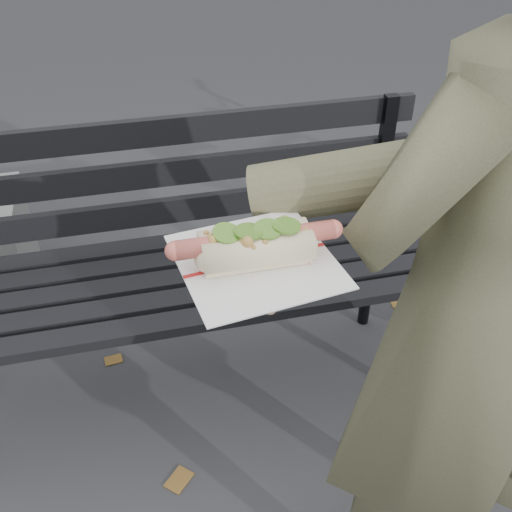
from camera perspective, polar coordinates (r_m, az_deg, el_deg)
The scene contains 4 objects.
park_bench at distance 1.75m, azimuth -8.02°, elevation 0.62°, with size 1.50×0.44×0.88m.
person at distance 1.13m, azimuth 19.84°, elevation -5.13°, with size 0.61×0.40×1.67m, color brown.
held_hotdog at distance 0.84m, azimuth 12.37°, elevation 6.22°, with size 0.64×0.31×0.20m.
fallen_leaves at distance 1.87m, azimuth 2.70°, elevation -18.99°, with size 4.61×3.13×0.00m.
Camera 1 is at (-0.05, -0.52, 1.55)m, focal length 42.00 mm.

